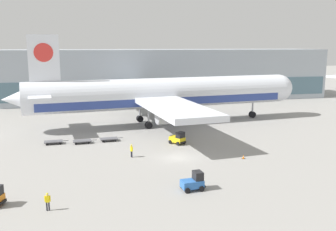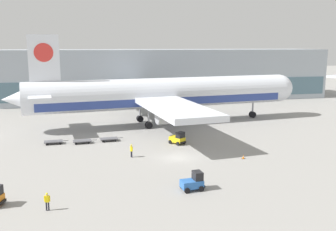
{
  "view_description": "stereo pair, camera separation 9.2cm",
  "coord_description": "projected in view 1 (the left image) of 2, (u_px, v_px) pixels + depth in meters",
  "views": [
    {
      "loc": [
        -11.99,
        -47.85,
        15.23
      ],
      "look_at": [
        0.88,
        10.15,
        4.0
      ],
      "focal_mm": 40.0,
      "sensor_mm": 36.0,
      "label": 1
    },
    {
      "loc": [
        -11.9,
        -47.87,
        15.23
      ],
      "look_at": [
        0.88,
        10.15,
        4.0
      ],
      "focal_mm": 40.0,
      "sensor_mm": 36.0,
      "label": 2
    }
  ],
  "objects": [
    {
      "name": "ground_crew_far",
      "position": [
        132.0,
        150.0,
        51.32
      ],
      "size": [
        0.35,
        0.53,
        1.82
      ],
      "rotation": [
        0.0,
        0.0,
        2.0
      ],
      "color": "black",
      "rests_on": "ground_plane"
    },
    {
      "name": "baggage_dolly_second",
      "position": [
        82.0,
        141.0,
        58.69
      ],
      "size": [
        3.74,
        1.68,
        0.48
      ],
      "rotation": [
        0.0,
        0.0,
        0.07
      ],
      "color": "#56565B",
      "rests_on": "ground_plane"
    },
    {
      "name": "baggage_tug_far",
      "position": [
        194.0,
        182.0,
        39.79
      ],
      "size": [
        2.58,
        1.85,
        2.0
      ],
      "rotation": [
        0.0,
        0.0,
        0.1
      ],
      "color": "#2D66B7",
      "rests_on": "ground_plane"
    },
    {
      "name": "baggage_dolly_third",
      "position": [
        109.0,
        139.0,
        60.09
      ],
      "size": [
        3.74,
        1.68,
        0.48
      ],
      "rotation": [
        0.0,
        0.0,
        0.07
      ],
      "color": "#56565B",
      "rests_on": "ground_plane"
    },
    {
      "name": "airplane_main",
      "position": [
        161.0,
        94.0,
        72.2
      ],
      "size": [
        57.99,
        48.6,
        17.0
      ],
      "rotation": [
        0.0,
        0.0,
        0.11
      ],
      "color": "silver",
      "rests_on": "ground_plane"
    },
    {
      "name": "baggage_tug_mid",
      "position": [
        178.0,
        139.0,
        58.27
      ],
      "size": [
        2.61,
        2.81,
        2.0
      ],
      "rotation": [
        0.0,
        0.0,
        -0.96
      ],
      "color": "yellow",
      "rests_on": "ground_plane"
    },
    {
      "name": "ground_crew_near",
      "position": [
        48.0,
        200.0,
        34.75
      ],
      "size": [
        0.57,
        0.26,
        1.75
      ],
      "rotation": [
        0.0,
        0.0,
        3.04
      ],
      "color": "black",
      "rests_on": "ground_plane"
    },
    {
      "name": "terminal_building",
      "position": [
        167.0,
        74.0,
        106.73
      ],
      "size": [
        90.0,
        18.2,
        14.0
      ],
      "color": "#9EA8B2",
      "rests_on": "ground_plane"
    },
    {
      "name": "traffic_cone_near",
      "position": [
        243.0,
        157.0,
        50.83
      ],
      "size": [
        0.4,
        0.4,
        0.56
      ],
      "color": "black",
      "rests_on": "ground_plane"
    },
    {
      "name": "baggage_dolly_lead",
      "position": [
        54.0,
        142.0,
        58.32
      ],
      "size": [
        3.74,
        1.68,
        0.48
      ],
      "rotation": [
        0.0,
        0.0,
        0.07
      ],
      "color": "#56565B",
      "rests_on": "ground_plane"
    },
    {
      "name": "ground_plane",
      "position": [
        178.0,
        158.0,
        51.28
      ],
      "size": [
        400.0,
        400.0,
        0.0
      ],
      "primitive_type": "plane",
      "color": "gray"
    }
  ]
}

